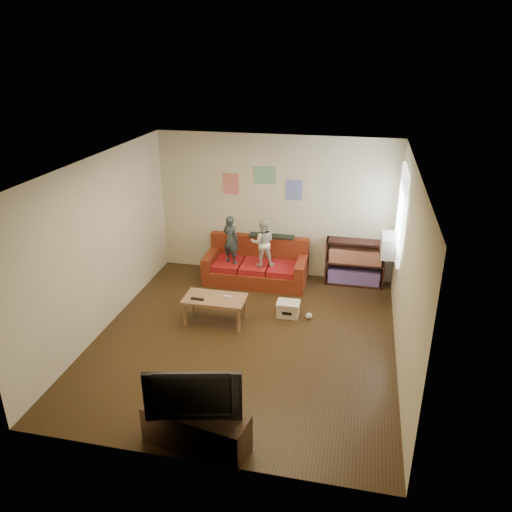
% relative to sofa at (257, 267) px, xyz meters
% --- Properties ---
extents(room_shell, '(4.52, 5.02, 2.72)m').
position_rel_sofa_xyz_m(room_shell, '(0.26, -2.06, 1.07)').
color(room_shell, '#392713').
rests_on(room_shell, ground).
extents(sofa, '(1.90, 0.87, 0.84)m').
position_rel_sofa_xyz_m(sofa, '(0.00, 0.00, 0.00)').
color(sofa, maroon).
rests_on(sofa, ground).
extents(child_a, '(0.39, 0.33, 0.92)m').
position_rel_sofa_xyz_m(child_a, '(-0.45, -0.16, 0.58)').
color(child_a, '#2C373D').
rests_on(child_a, sofa).
extents(child_b, '(0.50, 0.43, 0.90)m').
position_rel_sofa_xyz_m(child_b, '(0.15, -0.16, 0.57)').
color(child_b, beige).
rests_on(child_b, sofa).
extents(coffee_table, '(0.98, 0.54, 0.44)m').
position_rel_sofa_xyz_m(coffee_table, '(-0.33, -1.67, 0.10)').
color(coffee_table, '#916548').
rests_on(coffee_table, ground).
extents(remote, '(0.22, 0.07, 0.02)m').
position_rel_sofa_xyz_m(remote, '(-0.58, -1.79, 0.17)').
color(remote, black).
rests_on(remote, coffee_table).
extents(game_controller, '(0.14, 0.04, 0.03)m').
position_rel_sofa_xyz_m(game_controller, '(-0.13, -1.62, 0.18)').
color(game_controller, white).
rests_on(game_controller, coffee_table).
extents(bookshelf, '(1.08, 0.32, 0.87)m').
position_rel_sofa_xyz_m(bookshelf, '(1.82, 0.24, 0.11)').
color(bookshelf, black).
rests_on(bookshelf, ground).
extents(window, '(0.04, 1.08, 1.48)m').
position_rel_sofa_xyz_m(window, '(2.48, -0.41, 1.36)').
color(window, white).
rests_on(window, room_shell).
extents(ac_unit, '(0.28, 0.55, 0.35)m').
position_rel_sofa_xyz_m(ac_unit, '(2.36, -0.41, 0.80)').
color(ac_unit, '#B7B2A3').
rests_on(ac_unit, window).
extents(artwork_left, '(0.30, 0.01, 0.40)m').
position_rel_sofa_xyz_m(artwork_left, '(-0.59, 0.42, 1.47)').
color(artwork_left, '#D87266').
rests_on(artwork_left, room_shell).
extents(artwork_center, '(0.42, 0.01, 0.32)m').
position_rel_sofa_xyz_m(artwork_center, '(0.06, 0.42, 1.67)').
color(artwork_center, '#72B27F').
rests_on(artwork_center, room_shell).
extents(artwork_right, '(0.30, 0.01, 0.38)m').
position_rel_sofa_xyz_m(artwork_right, '(0.61, 0.42, 1.42)').
color(artwork_right, '#727FCC').
rests_on(artwork_right, room_shell).
extents(file_box, '(0.37, 0.28, 0.26)m').
position_rel_sofa_xyz_m(file_box, '(0.80, -1.23, -0.15)').
color(file_box, '#F0D9C7').
rests_on(file_box, ground).
extents(tv_stand, '(1.25, 0.62, 0.45)m').
position_rel_sofa_xyz_m(tv_stand, '(0.24, -4.31, -0.06)').
color(tv_stand, '#3C271B').
rests_on(tv_stand, ground).
extents(television, '(1.05, 0.37, 0.60)m').
position_rel_sofa_xyz_m(television, '(0.24, -4.31, 0.47)').
color(television, black).
rests_on(television, tv_stand).
extents(tissue, '(0.11, 0.11, 0.11)m').
position_rel_sofa_xyz_m(tissue, '(1.15, -1.26, -0.23)').
color(tissue, beige).
rests_on(tissue, ground).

